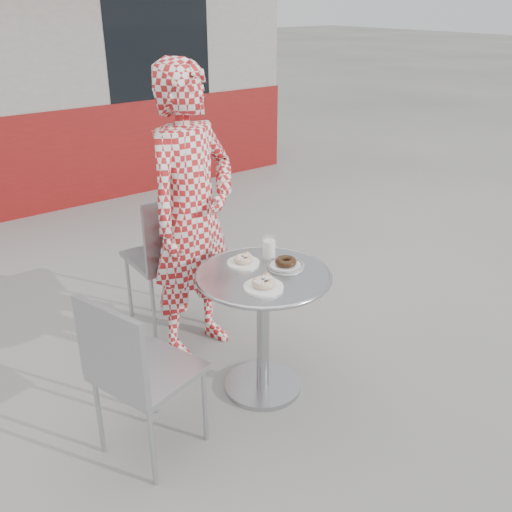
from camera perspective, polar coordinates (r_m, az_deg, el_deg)
ground at (r=3.33m, az=1.02°, el=-12.88°), size 60.00×60.00×0.00m
bistro_table at (r=3.02m, az=0.72°, el=-4.76°), size 0.71×0.71×0.72m
chair_far at (r=3.83m, az=-8.85°, el=-2.70°), size 0.46×0.46×0.93m
chair_left at (r=2.83m, az=-10.57°, el=-14.29°), size 0.52×0.51×0.87m
seated_person at (r=3.30m, az=-6.38°, el=3.98°), size 0.72×0.57×1.74m
plate_far at (r=3.04m, az=-1.26°, el=-0.45°), size 0.18×0.18×0.05m
plate_near at (r=2.79m, az=0.77°, el=-2.84°), size 0.20×0.20×0.05m
plate_checker at (r=3.00m, az=2.99°, el=-0.83°), size 0.20×0.20×0.05m
milk_cup at (r=3.09m, az=1.32°, el=0.79°), size 0.08×0.08×0.12m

